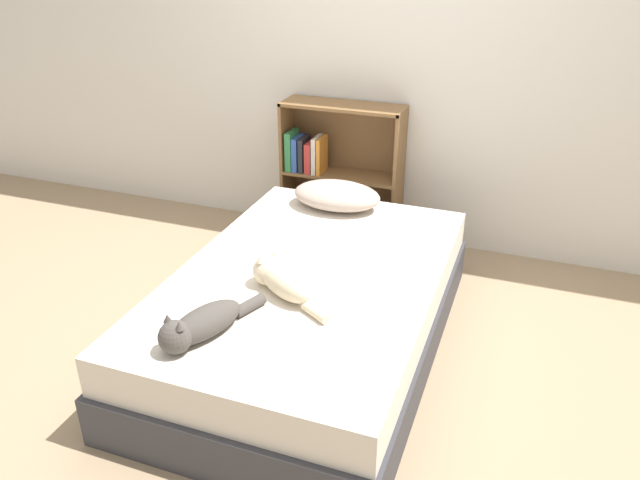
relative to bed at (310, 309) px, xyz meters
The scene contains 7 objects.
ground_plane 0.21m from the bed, ahead, with size 8.00×8.00×0.00m, color #997F60.
wall_back 1.74m from the bed, 90.00° to the left, with size 8.00×0.06×2.50m.
bed is the anchor object (origin of this frame).
pillow 0.84m from the bed, 99.30° to the left, with size 0.52×0.34×0.15m.
cat_light 0.37m from the bed, 102.97° to the right, with size 0.45×0.31×0.16m.
cat_dark 0.75m from the bed, 108.05° to the right, with size 0.27×0.51×0.16m.
bookshelf 1.32m from the bed, 102.86° to the left, with size 0.78×0.26×0.92m.
Camera 1 is at (0.95, -2.43, 1.92)m, focal length 35.00 mm.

